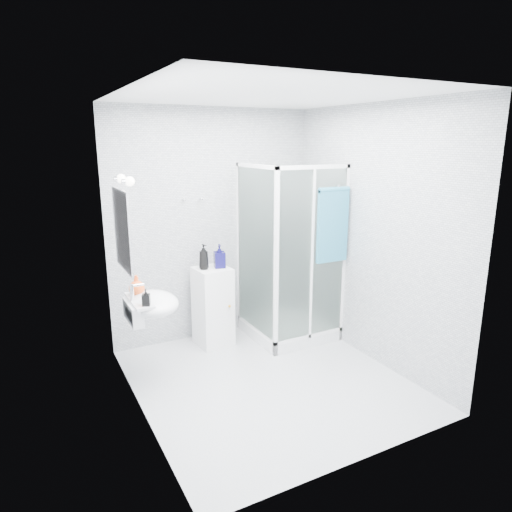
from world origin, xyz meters
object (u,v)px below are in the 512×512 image
hand_towel (333,223)px  shampoo_bottle_b (219,256)px  soap_dispenser_orange (137,285)px  shampoo_bottle_a (204,257)px  shower_enclosure (287,301)px  wall_basin (150,304)px  soap_dispenser_black (146,297)px  storage_cabinet (213,306)px

hand_towel → shampoo_bottle_b: hand_towel is taller
shampoo_bottle_b → soap_dispenser_orange: 1.10m
shampoo_bottle_a → shower_enclosure: bearing=-15.9°
wall_basin → soap_dispenser_black: size_ratio=3.81×
wall_basin → shower_enclosure: bearing=10.8°
hand_towel → shower_enclosure: bearing=127.1°
storage_cabinet → shower_enclosure: bearing=-22.3°
hand_towel → soap_dispenser_black: 2.09m
storage_cabinet → wall_basin: bearing=-151.0°
hand_towel → shampoo_bottle_a: 1.42m
wall_basin → hand_towel: size_ratio=0.70×
shower_enclosure → shampoo_bottle_a: size_ratio=7.21×
hand_towel → soap_dispenser_black: size_ratio=5.43×
shower_enclosure → storage_cabinet: size_ratio=2.26×
hand_towel → shampoo_bottle_b: 1.27m
shower_enclosure → hand_towel: (0.30, -0.40, 0.95)m
shampoo_bottle_a → soap_dispenser_orange: (-0.83, -0.45, -0.07)m
wall_basin → hand_towel: hand_towel is taller
storage_cabinet → shampoo_bottle_b: bearing=-13.3°
storage_cabinet → shampoo_bottle_a: (-0.09, 0.00, 0.58)m
storage_cabinet → soap_dispenser_black: soap_dispenser_black is taller
storage_cabinet → soap_dispenser_black: bearing=-145.5°
wall_basin → shampoo_bottle_b: shampoo_bottle_b is taller
shampoo_bottle_b → soap_dispenser_orange: shampoo_bottle_b is taller
storage_cabinet → soap_dispenser_orange: soap_dispenser_orange is taller
shower_enclosure → hand_towel: 1.07m
shower_enclosure → storage_cabinet: bearing=162.6°
wall_basin → shampoo_bottle_a: (0.75, 0.57, 0.23)m
shower_enclosure → hand_towel: shower_enclosure is taller
shampoo_bottle_a → soap_dispenser_orange: size_ratio=1.49×
storage_cabinet → shampoo_bottle_a: bearing=172.8°
wall_basin → shampoo_bottle_a: bearing=37.2°
wall_basin → storage_cabinet: (0.85, 0.57, -0.35)m
soap_dispenser_orange → shampoo_bottle_a: bearing=28.2°
shampoo_bottle_b → soap_dispenser_black: (-1.01, -0.75, -0.08)m
hand_towel → shampoo_bottle_b: (-1.03, 0.64, -0.38)m
wall_basin → shampoo_bottle_b: bearing=30.9°
hand_towel → shampoo_bottle_a: hand_towel is taller
wall_basin → soap_dispenser_orange: soap_dispenser_orange is taller
soap_dispenser_black → shampoo_bottle_b: bearing=36.5°
storage_cabinet → hand_towel: 1.60m
shampoo_bottle_a → hand_towel: bearing=-28.6°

